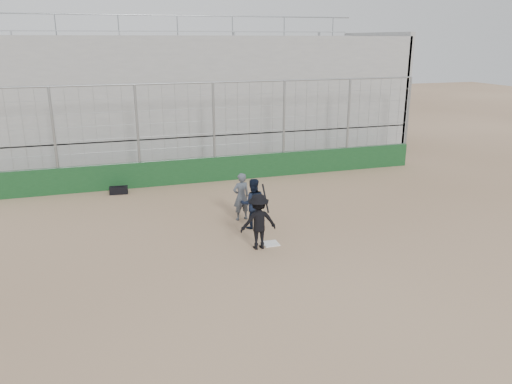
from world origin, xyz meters
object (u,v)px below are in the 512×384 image
object	(u,v)px
catcher_crouched	(253,212)
equipment_bag	(119,190)
batter_at_plate	(259,221)
umpire	(241,199)

from	to	relation	value
catcher_crouched	equipment_bag	world-z (taller)	catcher_crouched
catcher_crouched	equipment_bag	xyz separation A→B (m)	(-3.79, 4.94, -0.39)
batter_at_plate	catcher_crouched	size ratio (longest dim) A/B	1.62
batter_at_plate	equipment_bag	size ratio (longest dim) A/B	2.52
equipment_bag	batter_at_plate	bearing A→B (deg)	-61.65
batter_at_plate	catcher_crouched	xyz separation A→B (m)	(0.30, 1.52, -0.25)
catcher_crouched	umpire	distance (m)	0.86
catcher_crouched	equipment_bag	bearing A→B (deg)	127.48
catcher_crouched	umpire	world-z (taller)	umpire
umpire	equipment_bag	size ratio (longest dim) A/B	2.02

